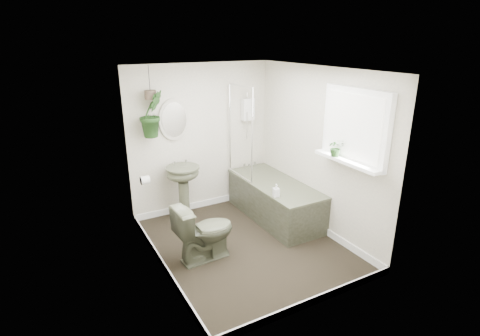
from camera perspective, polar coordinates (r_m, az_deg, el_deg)
floor at (r=5.16m, az=0.82°, el=-11.67°), size 2.30×2.80×0.02m
ceiling at (r=4.44m, az=0.97°, el=14.96°), size 2.30×2.80×0.02m
wall_back at (r=5.88m, az=-5.95°, el=4.48°), size 2.30×0.02×2.30m
wall_front at (r=3.60m, az=12.12°, el=-5.69°), size 2.30×0.02×2.30m
wall_left at (r=4.25m, az=-12.84°, el=-1.81°), size 0.02×2.80×2.30m
wall_right at (r=5.32m, az=11.83°, el=2.54°), size 0.02×2.80×2.30m
skirting at (r=5.13m, az=0.82°, el=-11.10°), size 2.30×2.80×0.10m
bathtub at (r=5.78m, az=5.30°, el=-4.85°), size 0.72×1.72×0.58m
bath_screen at (r=5.68m, az=0.07°, el=5.40°), size 0.04×0.72×1.40m
shower_box at (r=6.08m, az=1.21°, el=8.93°), size 0.20×0.10×0.35m
oval_mirror at (r=5.62m, az=-10.00°, el=7.25°), size 0.46×0.03×0.62m
wall_sconce at (r=5.52m, az=-13.84°, el=5.70°), size 0.04×0.04×0.22m
toilet_roll_holder at (r=4.99m, az=-14.27°, el=-1.81°), size 0.11×0.11×0.11m
window_recess at (r=4.65m, az=17.15°, el=6.09°), size 0.08×1.00×0.90m
window_sill at (r=4.71m, az=16.06°, el=1.05°), size 0.18×1.00×0.04m
window_blinds at (r=4.62m, az=16.76°, el=6.05°), size 0.01×0.86×0.76m
toilet at (r=4.71m, az=-5.41°, el=-9.56°), size 0.76×0.47×0.75m
pedestal_sink at (r=5.71m, az=-8.54°, el=-3.80°), size 0.58×0.52×0.85m
sill_plant at (r=4.77m, az=14.42°, el=3.03°), size 0.25×0.24×0.22m
hanging_plant at (r=5.38m, az=-13.28°, el=8.02°), size 0.42×0.38×0.65m
soap_bottle at (r=5.14m, az=5.54°, el=-3.42°), size 0.10×0.10×0.18m
hanging_pot at (r=5.33m, az=-13.50°, el=10.80°), size 0.16×0.16×0.12m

